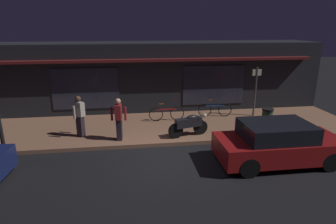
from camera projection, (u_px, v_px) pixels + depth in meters
The scene contains 11 objects.
ground_plane at pixel (164, 159), 9.84m from camera, with size 60.00×60.00×0.00m, color black.
sidewalk_slab at pixel (156, 127), 12.66m from camera, with size 18.00×4.00×0.15m, color #8C6047.
storefront_building at pixel (149, 76), 15.37m from camera, with size 18.00×3.30×3.60m.
motorcycle at pixel (189, 124), 11.32m from camera, with size 1.68×0.67×0.97m.
bicycle_parked at pixel (167, 113), 13.22m from camera, with size 1.66×0.42×0.91m.
bicycle_extra at pixel (215, 109), 13.82m from camera, with size 1.66×0.42×0.91m.
person_photographer at pixel (80, 116), 11.18m from camera, with size 0.44×0.55×1.67m.
person_bystander at pixel (119, 118), 10.82m from camera, with size 0.62×0.40×1.67m.
sign_post at pixel (255, 89), 13.68m from camera, with size 0.44×0.09×2.40m.
trash_bin at pixel (267, 119), 12.06m from camera, with size 0.48×0.48×0.93m.
parked_car_far at pixel (278, 143), 9.36m from camera, with size 4.11×1.79×1.42m.
Camera 1 is at (-1.09, -8.87, 4.43)m, focal length 30.26 mm.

